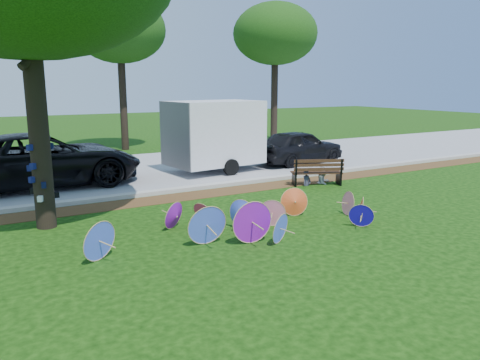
# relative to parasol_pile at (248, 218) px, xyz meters

# --- Properties ---
(ground) EXTENTS (90.00, 90.00, 0.00)m
(ground) POSITION_rel_parasol_pile_xyz_m (0.10, -0.60, -0.37)
(ground) COLOR black
(ground) RESTS_ON ground
(mulch_strip) EXTENTS (90.00, 1.00, 0.01)m
(mulch_strip) POSITION_rel_parasol_pile_xyz_m (0.10, 3.90, -0.36)
(mulch_strip) COLOR #472D16
(mulch_strip) RESTS_ON ground
(curb) EXTENTS (90.00, 0.30, 0.12)m
(curb) POSITION_rel_parasol_pile_xyz_m (0.10, 4.60, -0.31)
(curb) COLOR #B7B5AD
(curb) RESTS_ON ground
(street) EXTENTS (90.00, 8.00, 0.01)m
(street) POSITION_rel_parasol_pile_xyz_m (0.10, 8.75, -0.36)
(street) COLOR gray
(street) RESTS_ON ground
(parasol_pile) EXTENTS (6.79, 2.66, 0.91)m
(parasol_pile) POSITION_rel_parasol_pile_xyz_m (0.00, 0.00, 0.00)
(parasol_pile) COLOR #4B66F6
(parasol_pile) RESTS_ON ground
(black_van) EXTENTS (6.23, 2.93, 1.72)m
(black_van) POSITION_rel_parasol_pile_xyz_m (-3.24, 7.44, 0.49)
(black_van) COLOR black
(black_van) RESTS_ON ground
(dark_pickup) EXTENTS (4.26, 2.17, 1.39)m
(dark_pickup) POSITION_rel_parasol_pile_xyz_m (6.60, 7.01, 0.33)
(dark_pickup) COLOR black
(dark_pickup) RESTS_ON ground
(cargo_trailer) EXTENTS (3.56, 2.49, 2.93)m
(cargo_trailer) POSITION_rel_parasol_pile_xyz_m (2.76, 7.12, 1.10)
(cargo_trailer) COLOR white
(cargo_trailer) RESTS_ON ground
(park_bench) EXTENTS (1.78, 1.25, 0.87)m
(park_bench) POSITION_rel_parasol_pile_xyz_m (4.56, 3.31, 0.07)
(park_bench) COLOR black
(park_bench) RESTS_ON ground
(person_left) EXTENTS (0.42, 0.34, 1.01)m
(person_left) POSITION_rel_parasol_pile_xyz_m (4.21, 3.36, 0.14)
(person_left) COLOR #353749
(person_left) RESTS_ON ground
(person_right) EXTENTS (0.61, 0.52, 1.09)m
(person_right) POSITION_rel_parasol_pile_xyz_m (4.91, 3.36, 0.18)
(person_right) COLOR silver
(person_right) RESTS_ON ground
(bg_trees) EXTENTS (21.20, 6.39, 7.40)m
(bg_trees) POSITION_rel_parasol_pile_xyz_m (0.98, 13.70, 5.40)
(bg_trees) COLOR black
(bg_trees) RESTS_ON ground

